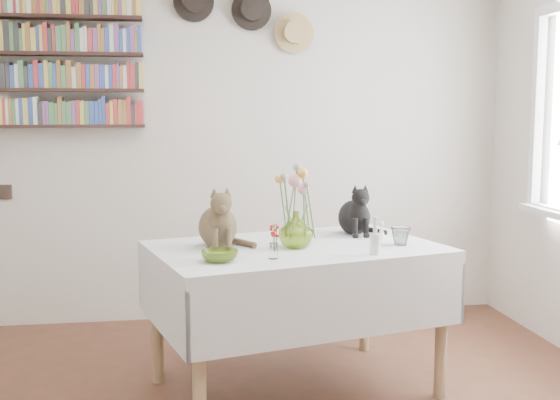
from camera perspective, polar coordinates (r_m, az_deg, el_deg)
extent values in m
cube|color=beige|center=(5.07, -4.05, 4.38)|extent=(4.04, 0.04, 2.54)
cube|color=white|center=(4.93, 20.38, 6.79)|extent=(0.06, 0.06, 1.20)
cube|color=white|center=(3.73, 1.29, -4.21)|extent=(1.67, 1.29, 0.06)
cylinder|color=tan|center=(3.25, -6.60, -13.22)|extent=(0.06, 0.06, 0.73)
cylinder|color=tan|center=(3.82, 12.97, -10.23)|extent=(0.06, 0.06, 0.73)
cylinder|color=tan|center=(3.98, -9.94, -9.46)|extent=(0.06, 0.06, 0.73)
cylinder|color=tan|center=(4.46, 6.90, -7.59)|extent=(0.06, 0.06, 0.73)
imported|color=#ADCA48|center=(3.65, 1.31, -2.42)|extent=(0.23, 0.23, 0.19)
imported|color=#ADCA48|center=(3.34, -4.92, -4.54)|extent=(0.23, 0.23, 0.05)
imported|color=white|center=(3.79, 9.78, -2.89)|extent=(0.11, 0.11, 0.10)
cylinder|color=white|center=(3.51, 7.72, -3.58)|extent=(0.05, 0.05, 0.11)
cylinder|color=white|center=(3.49, 7.75, -2.04)|extent=(0.02, 0.02, 0.09)
cylinder|color=white|center=(3.39, -0.54, -4.15)|extent=(0.05, 0.05, 0.08)
cone|color=white|center=(3.97, 8.23, -2.59)|extent=(0.05, 0.05, 0.07)
sphere|color=beige|center=(3.96, 8.24, -1.92)|extent=(0.03, 0.03, 0.03)
cylinder|color=#4C7233|center=(3.64, 0.82, -0.79)|extent=(0.01, 0.01, 0.30)
sphere|color=pink|center=(3.62, 0.82, 1.56)|extent=(0.07, 0.07, 0.07)
cylinder|color=#4C7233|center=(3.63, 1.99, -1.14)|extent=(0.01, 0.01, 0.26)
sphere|color=pink|center=(3.61, 2.00, 0.90)|extent=(0.06, 0.06, 0.06)
cylinder|color=#4C7233|center=(3.67, 2.15, -0.41)|extent=(0.01, 0.01, 0.34)
sphere|color=#FBAF43|center=(3.66, 2.16, 2.24)|extent=(0.06, 0.06, 0.06)
cylinder|color=#4C7233|center=(3.66, 0.28, -0.66)|extent=(0.01, 0.01, 0.31)
sphere|color=#FBAF43|center=(3.65, 0.28, 1.76)|extent=(0.05, 0.05, 0.05)
cylinder|color=#4C7233|center=(3.68, 1.18, -0.15)|extent=(0.01, 0.01, 0.37)
sphere|color=#999E93|center=(3.66, 1.18, 2.72)|extent=(0.04, 0.04, 0.04)
cylinder|color=#4C7233|center=(3.60, 0.61, -0.64)|extent=(0.01, 0.01, 0.33)
sphere|color=#999E93|center=(3.58, 0.62, 1.97)|extent=(0.04, 0.04, 0.04)
cylinder|color=#4C7233|center=(3.61, 2.52, -0.94)|extent=(0.01, 0.01, 0.29)
sphere|color=#999E93|center=(3.59, 2.53, 1.35)|extent=(0.04, 0.04, 0.04)
cube|color=#321D17|center=(4.98, -16.73, 5.78)|extent=(1.00, 0.16, 0.02)
cube|color=#321D17|center=(4.98, -16.83, 8.54)|extent=(1.00, 0.16, 0.02)
cube|color=#321D17|center=(5.00, -16.93, 11.29)|extent=(1.00, 0.16, 0.02)
cube|color=#321D17|center=(5.02, -17.03, 14.02)|extent=(1.00, 0.16, 0.02)
cylinder|color=black|center=(5.05, -7.03, 15.73)|extent=(0.28, 0.02, 0.28)
cylinder|color=black|center=(5.01, -7.01, 15.80)|extent=(0.16, 0.08, 0.16)
cylinder|color=black|center=(5.07, -2.33, 15.16)|extent=(0.28, 0.02, 0.28)
cylinder|color=black|center=(5.03, -2.28, 15.23)|extent=(0.16, 0.08, 0.16)
cylinder|color=tan|center=(5.09, 1.13, 13.43)|extent=(0.28, 0.02, 0.28)
cylinder|color=tan|center=(5.05, 1.21, 13.48)|extent=(0.16, 0.08, 0.16)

